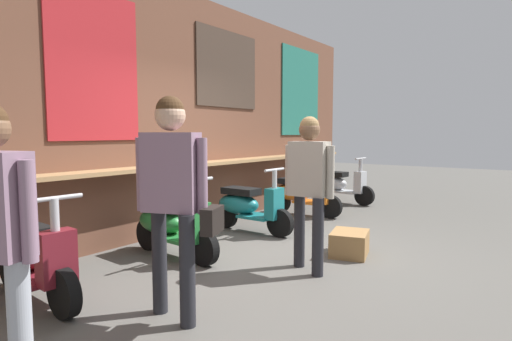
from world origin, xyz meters
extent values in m
plane|color=#56544F|center=(0.00, 0.00, 0.00)|extent=(29.73, 29.73, 0.00)
cube|color=brown|center=(0.00, 2.02, 1.76)|extent=(10.62, 0.25, 3.52)
cube|color=#A87F51|center=(0.00, 1.72, 1.00)|extent=(9.55, 0.36, 0.05)
cube|color=#B22328|center=(-1.16, 1.89, 2.25)|extent=(1.20, 0.02, 1.75)
cube|color=#423328|center=(1.29, 1.89, 2.51)|extent=(1.49, 0.02, 1.25)
cube|color=#236B5B|center=(3.72, 1.89, 2.33)|extent=(1.50, 0.02, 1.81)
ellipsoid|color=maroon|center=(-2.37, 1.25, 0.40)|extent=(0.42, 0.72, 0.30)
cube|color=black|center=(-2.37, 1.20, 0.60)|extent=(0.33, 0.57, 0.10)
cube|color=maroon|center=(-2.39, 0.90, 0.25)|extent=(0.41, 0.52, 0.04)
cube|color=maroon|center=(-2.40, 0.60, 0.47)|extent=(0.29, 0.18, 0.44)
cylinder|color=#B7B7BC|center=(-2.40, 0.60, 0.60)|extent=(0.07, 0.07, 0.70)
cylinder|color=#B7B7BC|center=(-2.40, 0.60, 0.95)|extent=(0.46, 0.06, 0.04)
cylinder|color=black|center=(-2.41, 0.50, 0.20)|extent=(0.12, 0.40, 0.40)
cylinder|color=black|center=(-2.35, 1.50, 0.20)|extent=(0.12, 0.40, 0.40)
ellipsoid|color=#237533|center=(-0.75, 1.25, 0.40)|extent=(0.42, 0.72, 0.30)
cube|color=black|center=(-0.75, 1.20, 0.60)|extent=(0.33, 0.57, 0.10)
cube|color=#237533|center=(-0.77, 0.90, 0.25)|extent=(0.41, 0.52, 0.04)
cube|color=#237533|center=(-0.79, 0.60, 0.47)|extent=(0.29, 0.18, 0.44)
cylinder|color=#B7B7BC|center=(-0.79, 0.60, 0.60)|extent=(0.07, 0.07, 0.70)
cylinder|color=#B7B7BC|center=(-0.79, 0.60, 0.95)|extent=(0.46, 0.07, 0.04)
cylinder|color=black|center=(-0.80, 0.50, 0.20)|extent=(0.13, 0.41, 0.40)
cylinder|color=black|center=(-0.74, 1.50, 0.20)|extent=(0.13, 0.41, 0.40)
ellipsoid|color=#197075|center=(0.76, 1.25, 0.40)|extent=(0.38, 0.70, 0.30)
cube|color=black|center=(0.76, 1.20, 0.60)|extent=(0.30, 0.55, 0.10)
cube|color=#197075|center=(0.76, 0.90, 0.25)|extent=(0.38, 0.50, 0.04)
cube|color=#197075|center=(0.76, 0.60, 0.47)|extent=(0.28, 0.16, 0.44)
cylinder|color=#B7B7BC|center=(0.76, 0.60, 0.60)|extent=(0.07, 0.07, 0.70)
cylinder|color=#B7B7BC|center=(0.76, 0.60, 0.95)|extent=(0.46, 0.04, 0.04)
cylinder|color=black|center=(0.76, 0.50, 0.20)|extent=(0.10, 0.40, 0.40)
cylinder|color=black|center=(0.76, 1.50, 0.20)|extent=(0.10, 0.40, 0.40)
ellipsoid|color=orange|center=(2.33, 1.25, 0.40)|extent=(0.41, 0.72, 0.30)
cube|color=black|center=(2.33, 1.20, 0.60)|extent=(0.32, 0.56, 0.10)
cube|color=orange|center=(2.34, 0.90, 0.25)|extent=(0.40, 0.52, 0.04)
cube|color=orange|center=(2.36, 0.60, 0.47)|extent=(0.29, 0.17, 0.44)
cylinder|color=#B7B7BC|center=(2.36, 0.60, 0.60)|extent=(0.07, 0.07, 0.70)
cylinder|color=#B7B7BC|center=(2.36, 0.60, 0.95)|extent=(0.46, 0.06, 0.04)
cylinder|color=black|center=(2.36, 0.50, 0.20)|extent=(0.12, 0.40, 0.40)
cylinder|color=black|center=(2.31, 1.50, 0.20)|extent=(0.12, 0.40, 0.40)
ellipsoid|color=#B2B5BA|center=(3.94, 1.25, 0.40)|extent=(0.41, 0.72, 0.30)
cube|color=black|center=(3.94, 1.20, 0.60)|extent=(0.32, 0.56, 0.10)
cube|color=#B2B5BA|center=(3.93, 0.90, 0.25)|extent=(0.40, 0.52, 0.04)
cube|color=#B2B5BA|center=(3.91, 0.60, 0.47)|extent=(0.29, 0.17, 0.44)
cylinder|color=#B7B7BC|center=(3.91, 0.60, 0.60)|extent=(0.07, 0.07, 0.70)
cylinder|color=#B7B7BC|center=(3.91, 0.60, 0.95)|extent=(0.46, 0.06, 0.04)
cylinder|color=black|center=(3.91, 0.50, 0.20)|extent=(0.12, 0.40, 0.40)
cylinder|color=black|center=(3.95, 1.50, 0.20)|extent=(0.12, 0.40, 0.40)
cylinder|color=#232328|center=(-1.89, -0.03, 0.43)|extent=(0.12, 0.12, 0.86)
cylinder|color=#232328|center=(-1.93, -0.39, 0.43)|extent=(0.12, 0.12, 0.86)
cube|color=gray|center=(-1.91, -0.21, 1.16)|extent=(0.34, 0.47, 0.61)
sphere|color=tan|center=(-1.91, -0.21, 1.60)|extent=(0.23, 0.23, 0.23)
sphere|color=#472D19|center=(-1.91, -0.21, 1.64)|extent=(0.21, 0.21, 0.21)
cylinder|color=gray|center=(-2.00, 0.03, 1.14)|extent=(0.08, 0.08, 0.57)
cylinder|color=gray|center=(-1.82, -0.45, 1.14)|extent=(0.08, 0.08, 0.57)
cube|color=black|center=(-1.77, -0.51, 0.81)|extent=(0.28, 0.19, 0.20)
cylinder|color=#232328|center=(-0.20, -0.36, 0.40)|extent=(0.12, 0.12, 0.81)
cylinder|color=#232328|center=(-0.35, -0.67, 0.40)|extent=(0.12, 0.12, 0.81)
cube|color=#ADA393|center=(-0.27, -0.51, 1.09)|extent=(0.21, 0.41, 0.57)
sphere|color=brown|center=(-0.27, -0.51, 1.50)|extent=(0.22, 0.22, 0.22)
sphere|color=olive|center=(-0.27, -0.51, 1.54)|extent=(0.20, 0.20, 0.20)
cylinder|color=#ADA393|center=(-0.28, -0.27, 1.07)|extent=(0.08, 0.08, 0.54)
cylinder|color=#ADA393|center=(-0.27, -0.75, 1.07)|extent=(0.08, 0.08, 0.54)
cylinder|color=#999EA8|center=(-3.10, -0.32, 0.40)|extent=(0.12, 0.12, 0.80)
cylinder|color=gray|center=(-3.07, -0.41, 1.06)|extent=(0.08, 0.08, 0.53)
cube|color=olive|center=(0.53, -0.64, 0.14)|extent=(0.60, 0.53, 0.29)
camera|label=1|loc=(-4.09, -2.59, 1.47)|focal=29.14mm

